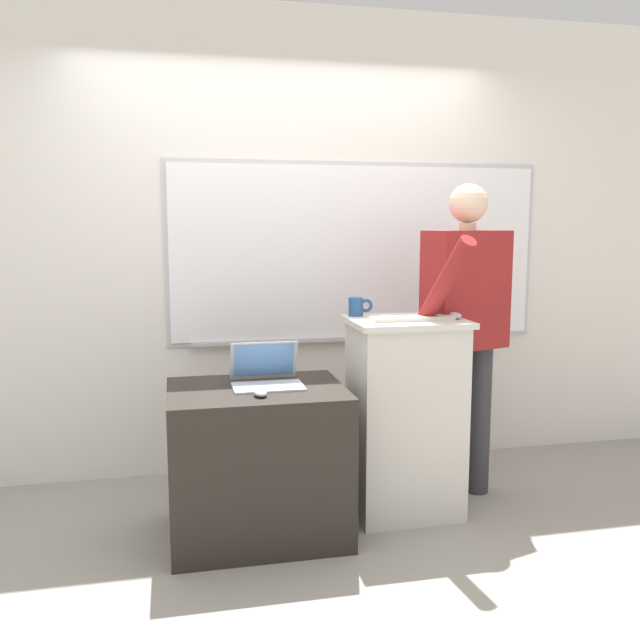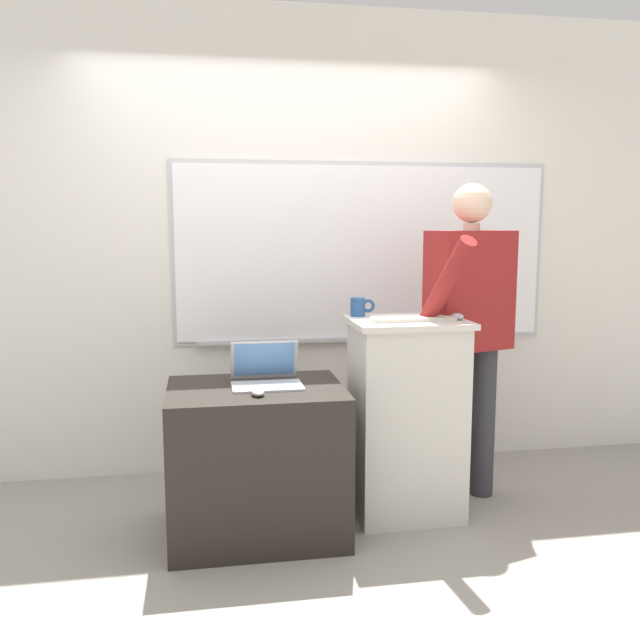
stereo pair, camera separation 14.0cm
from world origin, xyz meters
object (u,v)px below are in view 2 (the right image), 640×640
(person_presenter, at_px, (469,319))
(computer_mouse_by_laptop, at_px, (258,392))
(laptop, at_px, (266,371))
(coffee_mug, at_px, (359,307))
(side_desk, at_px, (257,461))
(lectern_podium, at_px, (406,417))
(wireless_keyboard, at_px, (413,319))
(computer_mouse_by_keyboard, at_px, (457,316))

(person_presenter, relative_size, computer_mouse_by_laptop, 17.43)
(laptop, xyz_separation_m, coffee_mug, (0.52, 0.19, 0.29))
(side_desk, distance_m, computer_mouse_by_laptop, 0.42)
(laptop, height_order, computer_mouse_by_laptop, laptop)
(person_presenter, bearing_deg, lectern_podium, -178.66)
(coffee_mug, bearing_deg, person_presenter, -3.98)
(lectern_podium, xyz_separation_m, computer_mouse_by_laptop, (-0.80, -0.26, 0.24))
(person_presenter, distance_m, computer_mouse_by_laptop, 1.27)
(side_desk, height_order, wireless_keyboard, wireless_keyboard)
(coffee_mug, bearing_deg, laptop, -159.81)
(computer_mouse_by_laptop, height_order, coffee_mug, coffee_mug)
(person_presenter, bearing_deg, computer_mouse_by_laptop, -178.48)
(side_desk, bearing_deg, computer_mouse_by_keyboard, 2.72)
(computer_mouse_by_laptop, bearing_deg, lectern_podium, 18.33)
(laptop, distance_m, computer_mouse_by_keyboard, 1.02)
(computer_mouse_by_keyboard, bearing_deg, person_presenter, 51.60)
(coffee_mug, bearing_deg, computer_mouse_by_keyboard, -24.82)
(laptop, distance_m, wireless_keyboard, 0.79)
(person_presenter, height_order, wireless_keyboard, person_presenter)
(wireless_keyboard, xyz_separation_m, computer_mouse_by_keyboard, (0.24, 0.01, 0.01))
(computer_mouse_by_keyboard, bearing_deg, laptop, 178.60)
(person_presenter, xyz_separation_m, coffee_mug, (-0.60, 0.04, 0.07))
(computer_mouse_by_laptop, distance_m, computer_mouse_by_keyboard, 1.11)
(computer_mouse_by_keyboard, bearing_deg, coffee_mug, 155.18)
(lectern_podium, distance_m, side_desk, 0.81)
(side_desk, bearing_deg, laptop, 52.78)
(person_presenter, xyz_separation_m, wireless_keyboard, (-0.37, -0.18, 0.03))
(side_desk, bearing_deg, person_presenter, 10.70)
(side_desk, relative_size, coffee_mug, 6.44)
(side_desk, relative_size, computer_mouse_by_laptop, 8.51)
(lectern_podium, relative_size, side_desk, 1.23)
(laptop, xyz_separation_m, computer_mouse_by_keyboard, (0.98, -0.02, 0.25))
(lectern_podium, bearing_deg, coffee_mug, 142.72)
(lectern_podium, height_order, side_desk, lectern_podium)
(computer_mouse_by_laptop, bearing_deg, coffee_mug, 36.73)
(wireless_keyboard, bearing_deg, coffee_mug, 135.19)
(computer_mouse_by_keyboard, bearing_deg, side_desk, -177.28)
(side_desk, xyz_separation_m, laptop, (0.06, 0.07, 0.43))
(computer_mouse_by_laptop, relative_size, computer_mouse_by_keyboard, 1.00)
(wireless_keyboard, bearing_deg, computer_mouse_by_keyboard, 2.60)
(lectern_podium, xyz_separation_m, side_desk, (-0.79, -0.10, -0.15))
(side_desk, xyz_separation_m, coffee_mug, (0.57, 0.26, 0.72))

